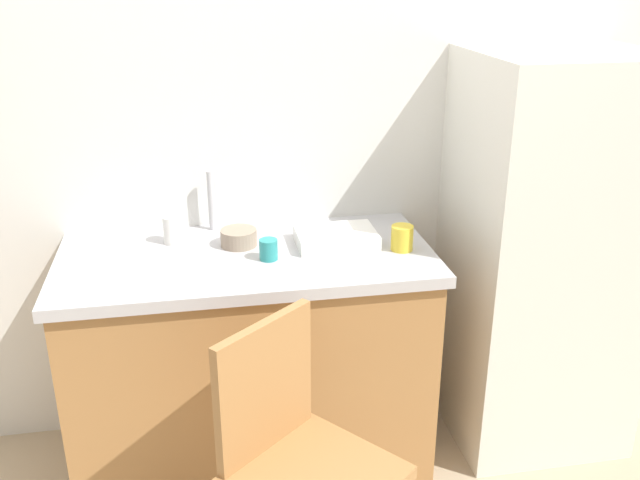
% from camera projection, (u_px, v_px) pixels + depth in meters
% --- Properties ---
extents(back_wall, '(4.80, 0.10, 2.41)m').
position_uv_depth(back_wall, '(298.00, 127.00, 2.63)').
color(back_wall, silver).
rests_on(back_wall, ground_plane).
extents(cabinet_base, '(1.25, 0.60, 0.81)m').
position_uv_depth(cabinet_base, '(251.00, 365.00, 2.57)').
color(cabinet_base, '#A87542').
rests_on(cabinet_base, ground_plane).
extents(countertop, '(1.29, 0.64, 0.04)m').
position_uv_depth(countertop, '(246.00, 258.00, 2.41)').
color(countertop, '#B7B7BC').
rests_on(countertop, cabinet_base).
extents(faucet, '(0.02, 0.02, 0.23)m').
position_uv_depth(faucet, '(211.00, 201.00, 2.57)').
color(faucet, '#B7B7BC').
rests_on(faucet, countertop).
extents(refrigerator, '(0.63, 0.59, 1.51)m').
position_uv_depth(refrigerator, '(542.00, 256.00, 2.63)').
color(refrigerator, silver).
rests_on(refrigerator, ground_plane).
extents(chair, '(0.56, 0.56, 0.89)m').
position_uv_depth(chair, '(299.00, 461.00, 1.94)').
color(chair, '#A87542').
rests_on(chair, ground_plane).
extents(dish_tray, '(0.28, 0.20, 0.05)m').
position_uv_depth(dish_tray, '(336.00, 238.00, 2.47)').
color(dish_tray, white).
rests_on(dish_tray, countertop).
extents(terracotta_bowl, '(0.13, 0.13, 0.06)m').
position_uv_depth(terracotta_bowl, '(239.00, 238.00, 2.46)').
color(terracotta_bowl, gray).
rests_on(terracotta_bowl, countertop).
extents(cup_white, '(0.06, 0.06, 0.10)m').
position_uv_depth(cup_white, '(172.00, 230.00, 2.47)').
color(cup_white, white).
rests_on(cup_white, countertop).
extents(cup_yellow, '(0.08, 0.08, 0.09)m').
position_uv_depth(cup_yellow, '(402.00, 238.00, 2.41)').
color(cup_yellow, yellow).
rests_on(cup_yellow, countertop).
extents(cup_teal, '(0.06, 0.06, 0.07)m').
position_uv_depth(cup_teal, '(269.00, 249.00, 2.34)').
color(cup_teal, teal).
rests_on(cup_teal, countertop).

